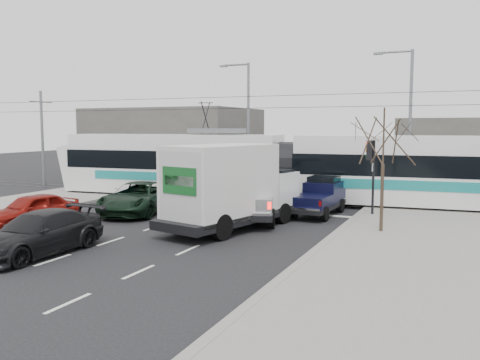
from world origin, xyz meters
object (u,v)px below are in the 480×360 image
at_px(traffic_signal, 371,161).
at_px(tram, 287,167).
at_px(red_car, 32,210).
at_px(bare_tree, 384,142).
at_px(green_car, 138,198).
at_px(dark_car, 39,233).
at_px(street_lamp_near, 407,115).
at_px(navy_pickup, 320,196).
at_px(street_lamp_far, 246,117).
at_px(silver_pickup, 252,195).
at_px(box_truck, 231,188).

xyz_separation_m(traffic_signal, tram, (-5.23, 2.95, -0.67)).
height_order(traffic_signal, red_car, traffic_signal).
relative_size(bare_tree, green_car, 0.88).
relative_size(green_car, dark_car, 1.13).
height_order(bare_tree, tram, tram).
bearing_deg(street_lamp_near, green_car, -136.38).
distance_m(bare_tree, street_lamp_near, 11.58).
xyz_separation_m(tram, navy_pickup, (2.85, -3.35, -1.14)).
bearing_deg(street_lamp_far, silver_pickup, -65.48).
distance_m(traffic_signal, red_car, 15.86).
bearing_deg(street_lamp_near, silver_pickup, -120.46).
height_order(street_lamp_near, green_car, street_lamp_near).
relative_size(bare_tree, red_car, 1.17).
bearing_deg(navy_pickup, tram, 132.69).
xyz_separation_m(street_lamp_near, silver_pickup, (-5.96, -10.14, -3.97)).
xyz_separation_m(traffic_signal, box_truck, (-4.97, -5.46, -0.94)).
relative_size(street_lamp_near, green_car, 1.59).
distance_m(green_car, dark_car, 8.52).
xyz_separation_m(street_lamp_near, red_car, (-14.11, -15.96, -4.38)).
height_order(street_lamp_far, navy_pickup, street_lamp_far).
bearing_deg(silver_pickup, red_car, -162.75).
xyz_separation_m(tram, green_car, (-5.71, -6.68, -1.28)).
relative_size(box_truck, green_car, 1.35).
distance_m(red_car, dark_car, 5.45).
xyz_separation_m(silver_pickup, red_car, (-8.14, -5.81, -0.41)).
height_order(traffic_signal, green_car, traffic_signal).
height_order(traffic_signal, silver_pickup, traffic_signal).
bearing_deg(bare_tree, tram, 132.46).
bearing_deg(red_car, street_lamp_near, 59.42).
height_order(street_lamp_near, navy_pickup, street_lamp_near).
xyz_separation_m(traffic_signal, street_lamp_near, (0.84, 7.50, 2.37)).
xyz_separation_m(silver_pickup, dark_car, (-4.07, -9.43, -0.41)).
distance_m(traffic_signal, box_truck, 7.44).
distance_m(street_lamp_far, green_car, 13.92).
bearing_deg(dark_car, navy_pickup, 61.51).
xyz_separation_m(bare_tree, tram, (-6.36, 6.95, -1.72)).
bearing_deg(red_car, street_lamp_far, 92.64).
bearing_deg(red_car, traffic_signal, 43.41).
height_order(street_lamp_near, street_lamp_far, same).
distance_m(street_lamp_near, silver_pickup, 12.42).
distance_m(tram, red_car, 14.01).
bearing_deg(bare_tree, red_car, -162.80).
xyz_separation_m(silver_pickup, green_car, (-5.82, -1.09, -0.35)).
bearing_deg(navy_pickup, dark_car, -117.99).
height_order(navy_pickup, dark_car, navy_pickup).
bearing_deg(green_car, tram, 37.03).
bearing_deg(green_car, traffic_signal, 6.37).
height_order(traffic_signal, box_truck, traffic_signal).
xyz_separation_m(box_truck, navy_pickup, (2.59, 5.06, -0.87)).
relative_size(box_truck, red_car, 1.79).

